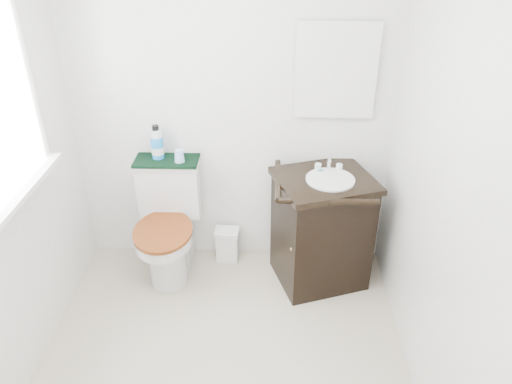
# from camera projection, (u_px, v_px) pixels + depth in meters

# --- Properties ---
(floor) EXTENTS (2.40, 2.40, 0.00)m
(floor) POSITION_uv_depth(u_px,v_px,m) (221.00, 374.00, 2.90)
(floor) COLOR #B9AD95
(floor) RESTS_ON ground
(wall_back) EXTENTS (2.40, 0.00, 2.40)m
(wall_back) POSITION_uv_depth(u_px,v_px,m) (231.00, 106.00, 3.34)
(wall_back) COLOR silver
(wall_back) RESTS_ON ground
(wall_right) EXTENTS (0.00, 2.40, 2.40)m
(wall_right) POSITION_uv_depth(u_px,v_px,m) (453.00, 201.00, 2.27)
(wall_right) COLOR silver
(wall_right) RESTS_ON ground
(mirror) EXTENTS (0.50, 0.02, 0.60)m
(mirror) POSITION_uv_depth(u_px,v_px,m) (336.00, 71.00, 3.17)
(mirror) COLOR silver
(mirror) RESTS_ON wall_back
(toilet) EXTENTS (0.45, 0.64, 0.83)m
(toilet) POSITION_uv_depth(u_px,v_px,m) (169.00, 228.00, 3.57)
(toilet) COLOR silver
(toilet) RESTS_ON floor
(vanity) EXTENTS (0.75, 0.70, 0.92)m
(vanity) POSITION_uv_depth(u_px,v_px,m) (322.00, 228.00, 3.45)
(vanity) COLOR black
(vanity) RESTS_ON floor
(trash_bin) EXTENTS (0.18, 0.15, 0.26)m
(trash_bin) POSITION_uv_depth(u_px,v_px,m) (227.00, 244.00, 3.79)
(trash_bin) COLOR silver
(trash_bin) RESTS_ON floor
(towel) EXTENTS (0.44, 0.22, 0.02)m
(towel) POSITION_uv_depth(u_px,v_px,m) (166.00, 161.00, 3.43)
(towel) COLOR black
(towel) RESTS_ON toilet
(mouthwash_bottle) EXTENTS (0.08, 0.08, 0.24)m
(mouthwash_bottle) POSITION_uv_depth(u_px,v_px,m) (157.00, 143.00, 3.40)
(mouthwash_bottle) COLOR #1A80DF
(mouthwash_bottle) RESTS_ON towel
(cup) EXTENTS (0.07, 0.07, 0.09)m
(cup) POSITION_uv_depth(u_px,v_px,m) (179.00, 156.00, 3.38)
(cup) COLOR #8AAFE2
(cup) RESTS_ON towel
(soap_bar) EXTENTS (0.07, 0.04, 0.02)m
(soap_bar) POSITION_uv_depth(u_px,v_px,m) (320.00, 171.00, 3.32)
(soap_bar) COLOR #187077
(soap_bar) RESTS_ON vanity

